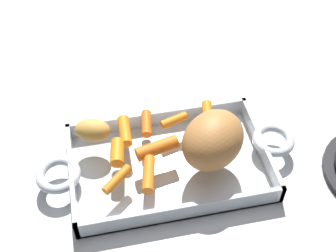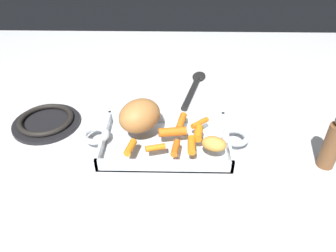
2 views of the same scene
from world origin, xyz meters
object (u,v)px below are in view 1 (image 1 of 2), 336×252
at_px(baby_carrot_center_left, 174,120).
at_px(baby_carrot_long, 157,148).
at_px(baby_carrot_short, 125,131).
at_px(pork_roast, 213,140).
at_px(baby_carrot_northwest, 149,174).
at_px(roasting_dish, 169,164).
at_px(baby_carrot_southeast, 146,124).
at_px(baby_carrot_center_right, 117,152).
at_px(baby_carrot_southwest, 117,179).
at_px(potato_golden_small, 92,130).
at_px(baby_carrot_northeast, 207,114).

relative_size(baby_carrot_center_left, baby_carrot_long, 0.68).
relative_size(baby_carrot_center_left, baby_carrot_short, 0.84).
relative_size(pork_roast, baby_carrot_northwest, 1.79).
height_order(roasting_dish, baby_carrot_southeast, baby_carrot_southeast).
relative_size(pork_roast, baby_carrot_center_right, 2.47).
xyz_separation_m(baby_carrot_southwest, baby_carrot_short, (0.03, 0.09, 0.00)).
bearing_deg(baby_carrot_long, baby_carrot_short, 133.26).
bearing_deg(baby_carrot_southeast, baby_carrot_short, -164.83).
xyz_separation_m(roasting_dish, potato_golden_small, (-0.12, 0.06, 0.04)).
bearing_deg(pork_roast, baby_carrot_southeast, 137.09).
height_order(baby_carrot_northwest, baby_carrot_northeast, same).
distance_m(baby_carrot_center_left, baby_carrot_southeast, 0.05).
bearing_deg(baby_carrot_long, baby_carrot_southwest, -147.57).
xyz_separation_m(baby_carrot_southwest, baby_carrot_center_right, (0.01, 0.05, 0.00)).
relative_size(pork_roast, baby_carrot_long, 1.63).
bearing_deg(baby_carrot_southwest, baby_carrot_northeast, 31.46).
bearing_deg(potato_golden_small, baby_carrot_long, -28.58).
bearing_deg(baby_carrot_northeast, baby_carrot_short, -175.85).
xyz_separation_m(baby_carrot_southwest, baby_carrot_northeast, (0.17, 0.11, 0.00)).
xyz_separation_m(baby_carrot_center_right, baby_carrot_southeast, (0.06, 0.06, -0.00)).
relative_size(baby_carrot_long, baby_carrot_northeast, 1.37).
distance_m(roasting_dish, baby_carrot_long, 0.04).
distance_m(baby_carrot_center_right, baby_carrot_northeast, 0.17).
xyz_separation_m(pork_roast, baby_carrot_northwest, (-0.11, -0.02, -0.03)).
bearing_deg(baby_carrot_southeast, baby_carrot_southwest, -121.37).
height_order(roasting_dish, baby_carrot_center_right, baby_carrot_center_right).
bearing_deg(baby_carrot_short, baby_carrot_long, -46.74).
distance_m(pork_roast, baby_carrot_center_left, 0.10).
relative_size(baby_carrot_southwest, baby_carrot_southeast, 1.09).
bearing_deg(baby_carrot_northwest, baby_carrot_long, 64.52).
relative_size(roasting_dish, baby_carrot_short, 7.68).
xyz_separation_m(roasting_dish, baby_carrot_northwest, (-0.04, -0.04, 0.04)).
relative_size(baby_carrot_southeast, baby_carrot_northeast, 0.99).
xyz_separation_m(baby_carrot_southwest, baby_carrot_northwest, (0.05, -0.00, 0.00)).
xyz_separation_m(baby_carrot_center_left, baby_carrot_long, (-0.04, -0.06, 0.00)).
bearing_deg(baby_carrot_short, baby_carrot_center_left, 5.87).
distance_m(pork_roast, baby_carrot_long, 0.09).
bearing_deg(potato_golden_small, baby_carrot_northeast, 1.67).
bearing_deg(baby_carrot_short, baby_carrot_northwest, -76.18).
bearing_deg(baby_carrot_center_left, roasting_dish, -108.51).
bearing_deg(baby_carrot_center_right, baby_carrot_center_left, 27.08).
xyz_separation_m(baby_carrot_northwest, baby_carrot_northeast, (0.12, 0.11, -0.00)).
relative_size(pork_roast, baby_carrot_southwest, 2.07).
bearing_deg(baby_carrot_northwest, baby_carrot_northeast, 41.03).
xyz_separation_m(roasting_dish, pork_roast, (0.07, -0.02, 0.07)).
height_order(baby_carrot_center_right, potato_golden_small, potato_golden_small).
height_order(baby_carrot_southwest, baby_carrot_center_right, baby_carrot_center_right).
distance_m(baby_carrot_southwest, baby_carrot_northwest, 0.05).
height_order(baby_carrot_long, baby_carrot_northeast, baby_carrot_long).
xyz_separation_m(baby_carrot_center_left, baby_carrot_center_right, (-0.11, -0.05, 0.00)).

